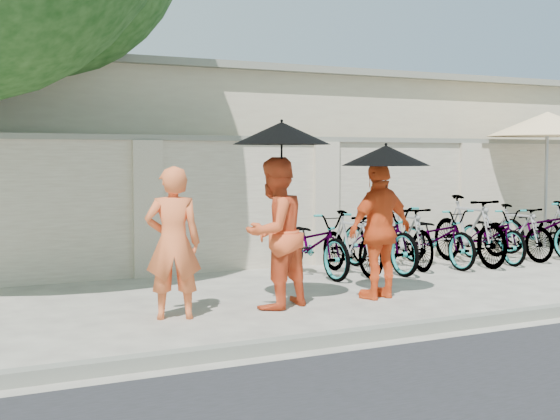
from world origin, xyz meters
name	(u,v)px	position (x,y,z in m)	size (l,w,h in m)	color
ground	(310,307)	(0.00, 0.00, 0.00)	(80.00, 80.00, 0.00)	beige
kerb	(395,331)	(0.00, -1.70, 0.06)	(40.00, 0.16, 0.12)	gray
compound_wall	(266,205)	(1.00, 3.20, 1.00)	(20.00, 0.30, 2.00)	beige
building_behind	(229,164)	(2.00, 7.00, 1.60)	(14.00, 6.00, 3.20)	beige
monk_left	(173,243)	(-1.64, 0.11, 0.83)	(0.61, 0.40, 1.66)	#FF7039
monk_center	(275,233)	(-0.39, 0.14, 0.88)	(0.85, 0.67, 1.76)	#EC5629
parasol_center	(282,133)	(-0.34, 0.06, 2.03)	(1.13, 1.13, 1.16)	black
monk_right	(380,230)	(1.05, 0.09, 0.85)	(1.00, 0.42, 1.70)	#F2551F
parasol_right	(386,156)	(1.07, 0.01, 1.78)	(1.09, 1.09, 0.94)	black
patio_umbrella	(547,126)	(6.34, 2.52, 2.32)	(2.18, 2.18, 2.57)	gray
bike_0	(314,244)	(1.20, 2.02, 0.48)	(0.64, 1.83, 0.96)	#969696
bike_1	(352,243)	(1.77, 1.88, 0.48)	(0.45, 1.58, 0.95)	#969696
bike_2	(379,238)	(2.34, 1.98, 0.51)	(0.68, 1.94, 1.02)	#969696
bike_3	(405,236)	(2.90, 2.10, 0.51)	(0.48, 1.69, 1.01)	#969696
bike_4	(437,237)	(3.47, 2.01, 0.47)	(0.62, 1.79, 0.94)	#969696
bike_5	(469,230)	(4.04, 1.93, 0.57)	(0.53, 1.88, 1.13)	#969696
bike_6	(492,235)	(4.61, 2.00, 0.46)	(0.60, 1.73, 0.91)	#969696
bike_7	(517,232)	(5.18, 2.02, 0.47)	(0.44, 1.57, 0.95)	#969696
bike_8	(539,229)	(5.75, 2.07, 0.50)	(0.66, 1.89, 0.99)	#969696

